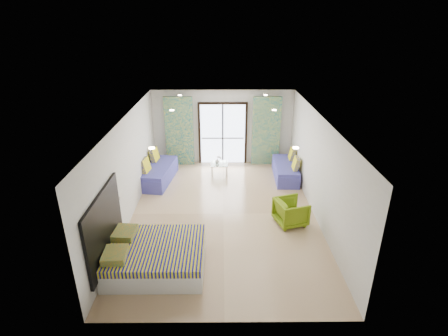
{
  "coord_description": "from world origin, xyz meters",
  "views": [
    {
      "loc": [
        -0.04,
        -8.37,
        5.0
      ],
      "look_at": [
        0.02,
        0.53,
        1.15
      ],
      "focal_mm": 28.0,
      "sensor_mm": 36.0,
      "label": 1
    }
  ],
  "objects_px": {
    "daybed_right": "(286,170)",
    "bed": "(155,256)",
    "coffee_table": "(219,164)",
    "daybed_left": "(159,173)",
    "armchair": "(291,211)"
  },
  "relations": [
    {
      "from": "daybed_left",
      "to": "bed",
      "type": "bearing_deg",
      "value": -73.8
    },
    {
      "from": "bed",
      "to": "daybed_right",
      "type": "bearing_deg",
      "value": 52.01
    },
    {
      "from": "bed",
      "to": "coffee_table",
      "type": "bearing_deg",
      "value": 74.71
    },
    {
      "from": "armchair",
      "to": "coffee_table",
      "type": "bearing_deg",
      "value": 12.97
    },
    {
      "from": "daybed_right",
      "to": "coffee_table",
      "type": "relative_size",
      "value": 2.78
    },
    {
      "from": "bed",
      "to": "coffee_table",
      "type": "relative_size",
      "value": 3.05
    },
    {
      "from": "daybed_right",
      "to": "bed",
      "type": "bearing_deg",
      "value": -125.83
    },
    {
      "from": "daybed_right",
      "to": "coffee_table",
      "type": "xyz_separation_m",
      "value": [
        -2.24,
        0.36,
        0.06
      ]
    },
    {
      "from": "daybed_left",
      "to": "armchair",
      "type": "bearing_deg",
      "value": -26.2
    },
    {
      "from": "daybed_left",
      "to": "armchair",
      "type": "height_order",
      "value": "daybed_left"
    },
    {
      "from": "bed",
      "to": "daybed_left",
      "type": "distance_m",
      "value": 4.41
    },
    {
      "from": "daybed_left",
      "to": "daybed_right",
      "type": "bearing_deg",
      "value": 11.03
    },
    {
      "from": "daybed_left",
      "to": "daybed_right",
      "type": "height_order",
      "value": "daybed_left"
    },
    {
      "from": "bed",
      "to": "daybed_left",
      "type": "xyz_separation_m",
      "value": [
        -0.64,
        4.37,
        0.01
      ]
    },
    {
      "from": "coffee_table",
      "to": "daybed_right",
      "type": "bearing_deg",
      "value": -9.07
    }
  ]
}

